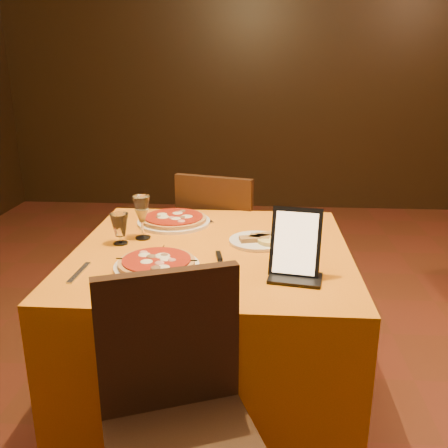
# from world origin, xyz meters

# --- Properties ---
(floor) EXTENTS (6.00, 7.00, 0.01)m
(floor) POSITION_xyz_m (0.00, 0.00, -0.01)
(floor) COLOR #5E2D19
(floor) RESTS_ON ground
(wall_back) EXTENTS (6.00, 0.01, 2.80)m
(wall_back) POSITION_xyz_m (0.00, 3.50, 1.40)
(wall_back) COLOR black
(wall_back) RESTS_ON floor
(main_table) EXTENTS (1.10, 1.10, 0.75)m
(main_table) POSITION_xyz_m (-0.58, 0.19, 0.38)
(main_table) COLOR orange
(main_table) RESTS_ON floor
(chair_main_far) EXTENTS (0.48, 0.48, 0.91)m
(chair_main_far) POSITION_xyz_m (-0.58, 0.99, 0.46)
(chair_main_far) COLOR black
(chair_main_far) RESTS_ON floor
(pizza_near) EXTENTS (0.31, 0.31, 0.03)m
(pizza_near) POSITION_xyz_m (-0.76, -0.03, 0.77)
(pizza_near) COLOR white
(pizza_near) RESTS_ON main_table
(pizza_far) EXTENTS (0.34, 0.34, 0.03)m
(pizza_far) POSITION_xyz_m (-0.79, 0.51, 0.77)
(pizza_far) COLOR white
(pizza_far) RESTS_ON main_table
(cutlet_dish) EXTENTS (0.24, 0.24, 0.03)m
(cutlet_dish) POSITION_xyz_m (-0.40, 0.27, 0.76)
(cutlet_dish) COLOR white
(cutlet_dish) RESTS_ON main_table
(wine_glass) EXTENTS (0.11, 0.11, 0.19)m
(wine_glass) POSITION_xyz_m (-0.88, 0.29, 0.84)
(wine_glass) COLOR tan
(wine_glass) RESTS_ON main_table
(water_glass) EXTENTS (0.09, 0.09, 0.13)m
(water_glass) POSITION_xyz_m (-0.96, 0.22, 0.81)
(water_glass) COLOR white
(water_glass) RESTS_ON main_table
(tablet) EXTENTS (0.19, 0.13, 0.23)m
(tablet) POSITION_xyz_m (-0.26, -0.05, 0.87)
(tablet) COLOR black
(tablet) RESTS_ON main_table
(knife) EXTENTS (0.05, 0.20, 0.01)m
(knife) POSITION_xyz_m (-0.53, 0.00, 0.75)
(knife) COLOR #B8B8BF
(knife) RESTS_ON main_table
(fork_near) EXTENTS (0.03, 0.18, 0.01)m
(fork_near) POSITION_xyz_m (-1.03, -0.10, 0.75)
(fork_near) COLOR #BDBBC3
(fork_near) RESTS_ON main_table
(fork_far) EXTENTS (0.09, 0.15, 0.01)m
(fork_far) POSITION_xyz_m (-0.65, 0.59, 0.75)
(fork_far) COLOR #ABAAB1
(fork_far) RESTS_ON main_table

